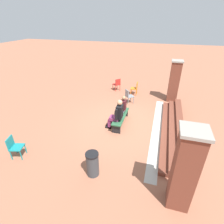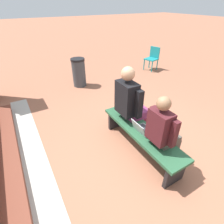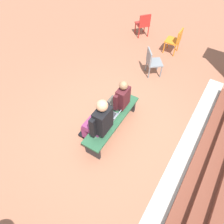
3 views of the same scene
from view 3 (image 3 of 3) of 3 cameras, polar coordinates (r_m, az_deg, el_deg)
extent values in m
plane|color=#9E6047|center=(5.34, 1.29, -4.73)|extent=(60.00, 60.00, 0.00)
cube|color=#B7B2A8|center=(5.09, 17.10, -12.81)|extent=(6.25, 0.40, 0.01)
cube|color=brown|center=(5.09, 24.23, -15.35)|extent=(5.45, 0.90, 0.15)
cube|color=brown|center=(4.99, 26.43, -15.25)|extent=(5.45, 0.60, 0.15)
cube|color=#285638|center=(5.00, 0.03, -1.89)|extent=(1.80, 0.44, 0.05)
cube|color=black|center=(5.63, 4.32, 2.18)|extent=(0.06, 0.37, 0.40)
cube|color=black|center=(4.83, -5.05, -9.92)|extent=(0.06, 0.37, 0.40)
cube|color=#4C473D|center=(5.22, 0.87, 2.31)|extent=(0.30, 0.36, 0.12)
cube|color=#4C473D|center=(5.53, -0.31, 1.62)|extent=(0.10, 0.11, 0.45)
cube|color=black|center=(5.70, -0.75, 0.54)|extent=(0.10, 0.21, 0.06)
cube|color=#4C473D|center=(5.44, -1.20, 0.55)|extent=(0.10, 0.11, 0.45)
cube|color=black|center=(5.61, -1.63, -0.51)|extent=(0.10, 0.21, 0.06)
cube|color=#47191E|center=(4.92, 2.86, 3.84)|extent=(0.34, 0.21, 0.50)
cube|color=maroon|center=(4.99, 1.74, 4.05)|extent=(0.04, 0.01, 0.30)
cube|color=#47191E|center=(5.09, 3.45, 5.45)|extent=(0.08, 0.09, 0.42)
cube|color=#47191E|center=(4.83, 0.95, 2.42)|extent=(0.08, 0.09, 0.42)
sphere|color=#8C6647|center=(4.66, 3.04, 7.00)|extent=(0.20, 0.20, 0.20)
cube|color=#7F2D5B|center=(4.79, -4.60, -3.68)|extent=(0.36, 0.42, 0.15)
cube|color=#7F2D5B|center=(5.15, -5.73, -3.83)|extent=(0.12, 0.13, 0.45)
cube|color=black|center=(5.33, -6.13, -4.72)|extent=(0.12, 0.25, 0.07)
cube|color=#7F2D5B|center=(5.07, -6.98, -5.31)|extent=(0.12, 0.13, 0.45)
cube|color=black|center=(5.25, -7.35, -6.16)|extent=(0.12, 0.25, 0.07)
cube|color=black|center=(4.41, -2.41, -2.15)|extent=(0.40, 0.25, 0.59)
cube|color=black|center=(4.59, -1.43, 0.21)|extent=(0.10, 0.11, 0.50)
cube|color=black|center=(4.34, -5.07, -4.16)|extent=(0.10, 0.11, 0.50)
sphere|color=tan|center=(4.07, -2.62, 1.67)|extent=(0.23, 0.23, 0.23)
cube|color=#9EA0A5|center=(5.00, -0.21, -1.26)|extent=(0.32, 0.22, 0.02)
cube|color=#2D2D33|center=(5.00, -0.31, -1.13)|extent=(0.29, 0.15, 0.00)
cube|color=#9EA0A5|center=(4.87, 1.19, -1.18)|extent=(0.32, 0.07, 0.19)
cube|color=#33519E|center=(4.88, 1.11, -1.14)|extent=(0.28, 0.06, 0.17)
cube|color=red|center=(8.43, 7.92, 21.82)|extent=(0.59, 0.59, 0.04)
cube|color=red|center=(8.17, 8.64, 22.54)|extent=(0.33, 0.29, 0.40)
cylinder|color=red|center=(8.74, 8.45, 21.22)|extent=(0.04, 0.04, 0.40)
cylinder|color=red|center=(8.61, 6.10, 20.98)|extent=(0.04, 0.04, 0.40)
cylinder|color=red|center=(8.46, 9.43, 20.04)|extent=(0.04, 0.04, 0.40)
cylinder|color=red|center=(8.33, 7.03, 19.79)|extent=(0.04, 0.04, 0.40)
cube|color=gray|center=(6.62, 11.06, 12.58)|extent=(0.59, 0.59, 0.04)
cube|color=gray|center=(6.44, 9.69, 14.06)|extent=(0.34, 0.28, 0.40)
cylinder|color=gray|center=(6.68, 12.66, 10.19)|extent=(0.04, 0.04, 0.40)
cylinder|color=gray|center=(6.94, 11.87, 12.11)|extent=(0.04, 0.04, 0.40)
cylinder|color=gray|center=(6.58, 9.63, 10.04)|extent=(0.04, 0.04, 0.40)
cylinder|color=gray|center=(6.84, 8.93, 11.99)|extent=(0.04, 0.04, 0.40)
cube|color=orange|center=(7.69, 15.52, 17.50)|extent=(0.43, 0.43, 0.04)
cube|color=orange|center=(7.55, 17.28, 18.38)|extent=(0.40, 0.05, 0.40)
cylinder|color=orange|center=(7.99, 14.41, 17.19)|extent=(0.04, 0.04, 0.40)
cylinder|color=orange|center=(7.70, 13.42, 16.02)|extent=(0.04, 0.04, 0.40)
cylinder|color=orange|center=(7.92, 16.89, 16.28)|extent=(0.04, 0.04, 0.40)
cylinder|color=orange|center=(7.63, 15.97, 15.07)|extent=(0.04, 0.04, 0.40)
camera|label=1|loc=(4.36, -137.39, -38.97)|focal=28.00mm
camera|label=2|loc=(4.82, 30.22, 18.67)|focal=28.00mm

